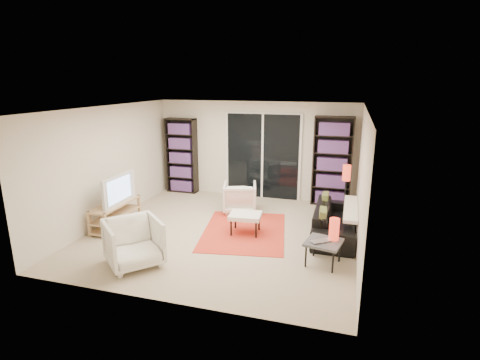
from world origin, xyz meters
name	(u,v)px	position (x,y,z in m)	size (l,w,h in m)	color
floor	(224,232)	(0.00, 0.00, 0.00)	(5.00, 5.00, 0.00)	tan
wall_back	(255,150)	(0.00, 2.50, 1.20)	(5.00, 0.02, 2.40)	beige
wall_front	(159,218)	(0.00, -2.50, 1.20)	(5.00, 0.02, 2.40)	beige
wall_left	(109,165)	(-2.50, 0.00, 1.20)	(0.02, 5.00, 2.40)	beige
wall_right	(362,183)	(2.50, 0.00, 1.20)	(0.02, 5.00, 2.40)	beige
ceiling	(222,108)	(0.00, 0.00, 2.40)	(5.00, 5.00, 0.02)	white
sliding_door	(263,157)	(0.20, 2.46, 1.05)	(1.92, 0.08, 2.16)	white
bookshelf_left	(182,156)	(-1.95, 2.33, 0.98)	(0.80, 0.30, 1.95)	black
bookshelf_right	(332,162)	(1.90, 2.33, 1.05)	(0.90, 0.30, 2.10)	black
tv_stand	(116,214)	(-2.19, -0.33, 0.26)	(0.41, 1.27, 0.50)	tan
tv	(115,189)	(-2.17, -0.33, 0.79)	(1.02, 0.13, 0.59)	black
rug	(244,231)	(0.38, 0.14, 0.01)	(1.57, 2.13, 0.01)	red
sofa	(335,221)	(2.10, 0.48, 0.28)	(1.95, 0.76, 0.57)	black
armchair_back	(240,197)	(-0.03, 1.24, 0.34)	(0.72, 0.74, 0.67)	silver
armchair_front	(134,243)	(-0.93, -1.68, 0.38)	(0.81, 0.84, 0.76)	silver
ottoman	(245,216)	(0.43, 0.06, 0.35)	(0.64, 0.54, 0.40)	silver
side_table	(324,244)	(1.97, -0.81, 0.36)	(0.64, 0.64, 0.40)	#4A494F
laptop	(323,242)	(1.96, -0.88, 0.41)	(0.34, 0.22, 0.03)	silver
table_lamp	(334,229)	(2.12, -0.70, 0.58)	(0.16, 0.16, 0.36)	red
floor_lamp	(346,179)	(2.24, 1.28, 0.91)	(0.18, 0.18, 1.22)	black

